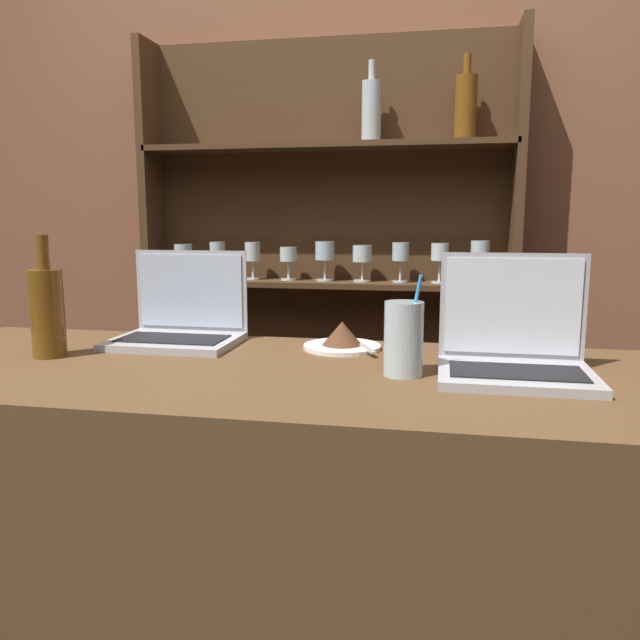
{
  "coord_description": "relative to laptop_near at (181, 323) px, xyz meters",
  "views": [
    {
      "loc": [
        0.37,
        -0.89,
        1.3
      ],
      "look_at": [
        0.12,
        0.37,
        1.08
      ],
      "focal_mm": 35.0,
      "sensor_mm": 36.0,
      "label": 1
    }
  ],
  "objects": [
    {
      "name": "bar_counter",
      "position": [
        0.27,
        -0.22,
        -0.54
      ],
      "size": [
        1.73,
        0.67,
        0.98
      ],
      "color": "brown",
      "rests_on": "ground_plane"
    },
    {
      "name": "back_wall",
      "position": [
        0.27,
        0.88,
        0.32
      ],
      "size": [
        7.0,
        0.06,
        2.7
      ],
      "color": "brown",
      "rests_on": "ground_plane"
    },
    {
      "name": "back_shelf",
      "position": [
        0.24,
        0.8,
        -0.03
      ],
      "size": [
        1.34,
        0.18,
        1.92
      ],
      "color": "#472D19",
      "rests_on": "ground_plane"
    },
    {
      "name": "laptop_near",
      "position": [
        0.0,
        0.0,
        0.0
      ],
      "size": [
        0.3,
        0.23,
        0.23
      ],
      "color": "#ADADB2",
      "rests_on": "bar_counter"
    },
    {
      "name": "laptop_far",
      "position": [
        0.79,
        -0.18,
        0.0
      ],
      "size": [
        0.3,
        0.23,
        0.24
      ],
      "color": "#ADADB2",
      "rests_on": "bar_counter"
    },
    {
      "name": "cake_plate",
      "position": [
        0.41,
        -0.0,
        -0.02
      ],
      "size": [
        0.19,
        0.19,
        0.07
      ],
      "color": "white",
      "rests_on": "bar_counter"
    },
    {
      "name": "water_glass",
      "position": [
        0.57,
        -0.23,
        0.03
      ],
      "size": [
        0.08,
        0.08,
        0.2
      ],
      "color": "silver",
      "rests_on": "bar_counter"
    },
    {
      "name": "wine_bottle_amber",
      "position": [
        -0.23,
        -0.21,
        0.06
      ],
      "size": [
        0.07,
        0.07,
        0.27
      ],
      "color": "brown",
      "rests_on": "bar_counter"
    }
  ]
}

